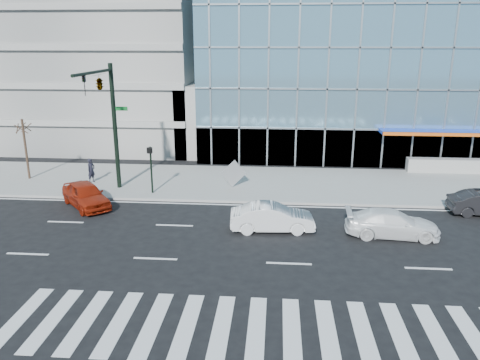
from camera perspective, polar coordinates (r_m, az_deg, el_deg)
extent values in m
plane|color=black|center=(24.70, 5.80, -5.95)|extent=(160.00, 160.00, 0.00)
cube|color=gray|center=(32.22, 5.57, -0.40)|extent=(120.00, 8.00, 0.15)
cube|color=#78ACC8|center=(51.02, 21.90, 13.22)|extent=(42.00, 26.00, 15.00)
cube|color=gray|center=(52.54, -17.75, 16.41)|extent=(24.00, 24.00, 20.00)
cube|color=gray|center=(41.68, -2.84, 7.65)|extent=(6.00, 8.00, 6.00)
cylinder|color=black|center=(31.09, -15.00, 6.22)|extent=(0.28, 0.28, 8.00)
cylinder|color=black|center=(28.07, -17.46, 12.40)|extent=(0.18, 5.60, 0.18)
imported|color=black|center=(26.82, -18.45, 10.87)|extent=(0.18, 0.22, 1.10)
imported|color=black|center=(28.85, -16.77, 11.35)|extent=(0.48, 2.24, 0.90)
cube|color=#0C591E|center=(30.76, -14.37, 8.43)|extent=(0.90, 0.05, 0.25)
cylinder|color=black|center=(29.94, -10.76, 1.21)|extent=(0.12, 0.12, 3.00)
cube|color=black|center=(29.49, -10.97, 3.57)|extent=(0.30, 0.25, 0.35)
cylinder|color=#332319|center=(35.67, -24.66, 3.43)|extent=(0.16, 0.16, 4.20)
ellipsoid|color=#332319|center=(35.38, -24.98, 6.07)|extent=(1.10, 1.10, 0.90)
imported|color=white|center=(24.69, 18.06, -5.06)|extent=(4.70, 2.10, 1.34)
imported|color=white|center=(24.19, 3.95, -4.59)|extent=(4.41, 1.83, 1.42)
imported|color=#9A200B|center=(29.03, -18.29, -1.73)|extent=(4.19, 4.36, 1.47)
imported|color=black|center=(33.37, -17.68, 1.11)|extent=(0.61, 0.72, 1.68)
cube|color=#9B9B9B|center=(30.80, -0.82, 0.80)|extent=(1.64, 0.92, 1.82)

